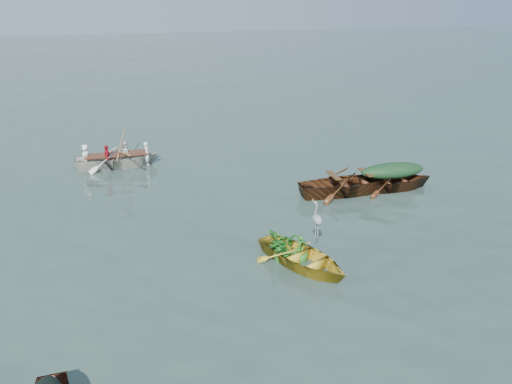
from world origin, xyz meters
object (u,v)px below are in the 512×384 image
yellow_dinghy (302,266)px  heron (317,225)px  open_wooden_boat (348,194)px  green_tarp_boat (390,190)px  rowed_boat (118,167)px

yellow_dinghy → heron: bearing=5.2°
open_wooden_boat → yellow_dinghy: bearing=141.9°
green_tarp_boat → heron: 5.53m
green_tarp_boat → rowed_boat: size_ratio=0.96×
green_tarp_boat → open_wooden_boat: 1.51m
green_tarp_boat → open_wooden_boat: size_ratio=0.86×
heron → rowed_boat: bearing=91.8°
heron → open_wooden_boat: bearing=27.1°
open_wooden_boat → rowed_boat: size_ratio=1.11×
green_tarp_boat → rowed_boat: bearing=63.6°
green_tarp_boat → rowed_boat: rowed_boat is taller
open_wooden_boat → rowed_boat: open_wooden_boat is taller
rowed_boat → heron: bearing=-151.8°
rowed_boat → heron: (4.54, -8.40, 0.90)m
yellow_dinghy → open_wooden_boat: size_ratio=0.69×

